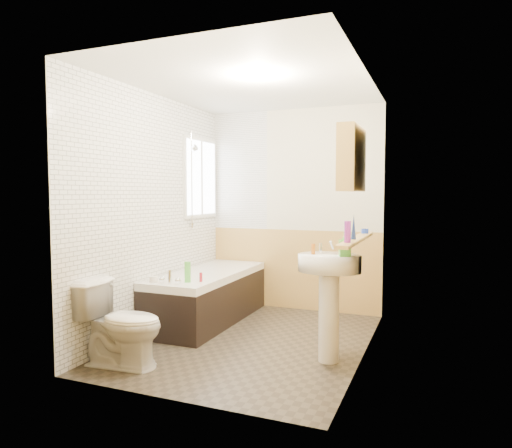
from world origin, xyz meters
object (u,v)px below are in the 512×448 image
object	(u,v)px
sink	(329,285)
medicine_cabinet	(352,159)
bathtub	(208,295)
toilet	(121,324)
pine_shelf	(357,239)

from	to	relation	value
sink	medicine_cabinet	bearing A→B (deg)	-0.36
bathtub	toilet	bearing A→B (deg)	-91.16
pine_shelf	medicine_cabinet	bearing A→B (deg)	-99.75
toilet	sink	xyz separation A→B (m)	(1.60, 0.75, 0.31)
toilet	pine_shelf	distance (m)	2.15
bathtub	medicine_cabinet	world-z (taller)	medicine_cabinet
sink	pine_shelf	distance (m)	0.48
toilet	medicine_cabinet	world-z (taller)	medicine_cabinet
sink	pine_shelf	world-z (taller)	pine_shelf
bathtub	medicine_cabinet	bearing A→B (deg)	-22.10
toilet	pine_shelf	xyz separation A→B (m)	(1.80, 0.94, 0.70)
sink	bathtub	bearing A→B (deg)	146.38
bathtub	medicine_cabinet	distance (m)	2.37
bathtub	sink	distance (m)	1.77
toilet	pine_shelf	world-z (taller)	pine_shelf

